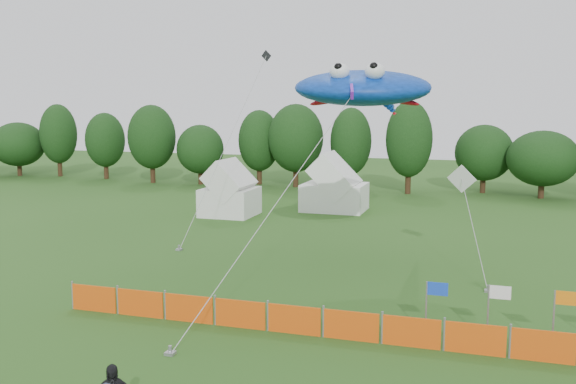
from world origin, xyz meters
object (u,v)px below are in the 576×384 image
(tent_right, at_px, (335,188))
(stingray_kite, at_px, (365,89))
(tent_left, at_px, (230,193))
(barrier_fence, at_px, (351,326))

(tent_right, distance_m, stingray_kite, 17.75)
(tent_left, bearing_deg, tent_right, 33.40)
(tent_right, bearing_deg, barrier_fence, -75.28)
(barrier_fence, bearing_deg, tent_left, 122.07)
(tent_right, relative_size, barrier_fence, 0.21)
(tent_left, bearing_deg, barrier_fence, -57.93)
(tent_left, distance_m, stingray_kite, 17.63)
(tent_left, relative_size, barrier_fence, 0.17)
(tent_left, distance_m, barrier_fence, 25.05)
(tent_right, bearing_deg, stingray_kite, -71.62)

